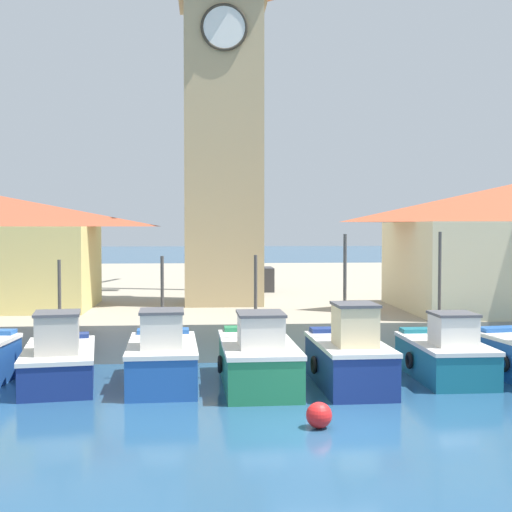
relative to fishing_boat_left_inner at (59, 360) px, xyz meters
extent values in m
plane|color=navy|center=(7.13, -5.21, -0.72)|extent=(300.00, 300.00, 0.00)
cube|color=#9E937F|center=(7.13, 22.97, -0.08)|extent=(120.00, 40.00, 1.29)
cube|color=navy|center=(-0.01, 0.08, -0.25)|extent=(2.54, 4.65, 0.94)
cube|color=navy|center=(-0.29, 2.02, 0.34)|extent=(1.71, 0.83, 0.24)
cube|color=silver|center=(-0.01, 0.08, 0.27)|extent=(2.61, 4.71, 0.12)
cube|color=#B2ADA3|center=(0.10, -0.69, 0.86)|extent=(1.34, 1.48, 1.06)
cube|color=#4C4C51|center=(0.10, -0.69, 1.43)|extent=(1.43, 1.57, 0.08)
cylinder|color=#4C4742|center=(-0.09, 0.63, 1.60)|extent=(0.10, 0.10, 2.54)
torus|color=black|center=(-1.07, 0.15, -0.25)|extent=(0.19, 0.53, 0.52)
cube|color=#2356A8|center=(2.99, -0.25, -0.16)|extent=(2.08, 4.34, 1.11)
cube|color=#2356A8|center=(2.90, 1.63, 0.51)|extent=(1.64, 0.67, 0.24)
cube|color=silver|center=(2.99, -0.25, 0.44)|extent=(2.14, 4.40, 0.12)
cube|color=beige|center=(3.02, -0.99, 0.98)|extent=(1.19, 1.33, 0.96)
cube|color=#4C4C51|center=(3.02, -0.99, 1.50)|extent=(1.28, 1.41, 0.08)
cylinder|color=#4C4742|center=(2.96, 0.28, 1.74)|extent=(0.10, 0.10, 2.48)
torus|color=black|center=(1.95, -0.08, -0.16)|extent=(0.14, 0.52, 0.52)
cube|color=#237A4C|center=(5.73, -0.48, -0.15)|extent=(2.11, 4.92, 1.15)
cube|color=#237A4C|center=(5.67, 1.71, 0.55)|extent=(1.71, 0.64, 0.24)
cube|color=silver|center=(5.73, -0.48, 0.48)|extent=(2.17, 4.98, 0.12)
cube|color=beige|center=(5.75, -1.33, 0.98)|extent=(1.23, 1.49, 0.87)
cube|color=#4C4C51|center=(5.75, -1.33, 1.45)|extent=(1.31, 1.57, 0.08)
cylinder|color=#4C4742|center=(5.71, 0.13, 1.77)|extent=(0.10, 0.10, 2.47)
torus|color=black|center=(4.64, -0.26, -0.15)|extent=(0.13, 0.52, 0.52)
cube|color=navy|center=(8.31, -0.81, -0.13)|extent=(1.91, 4.25, 1.18)
cube|color=navy|center=(8.26, 1.03, 0.58)|extent=(1.54, 0.65, 0.24)
cube|color=silver|center=(8.31, -0.81, 0.51)|extent=(1.98, 4.31, 0.12)
cube|color=beige|center=(8.34, -1.55, 1.12)|extent=(1.11, 1.29, 1.10)
cube|color=#4C4C51|center=(8.34, -1.55, 1.71)|extent=(1.19, 1.37, 0.08)
cylinder|color=#4C4742|center=(8.30, -0.29, 2.10)|extent=(0.10, 0.10, 3.06)
torus|color=black|center=(7.33, -0.63, -0.13)|extent=(0.14, 0.52, 0.52)
cube|color=#196B7F|center=(11.43, 0.07, -0.21)|extent=(1.92, 4.12, 1.01)
cube|color=#196B7F|center=(11.42, 1.87, 0.41)|extent=(1.62, 0.61, 0.24)
cube|color=silver|center=(11.43, 0.07, 0.34)|extent=(1.98, 4.18, 0.12)
cube|color=silver|center=(11.43, -0.65, 0.84)|extent=(1.15, 1.24, 0.87)
cube|color=#4C4C51|center=(11.43, -0.65, 1.31)|extent=(1.23, 1.32, 0.08)
cylinder|color=#4C4742|center=(11.42, 0.58, 2.05)|extent=(0.10, 0.10, 3.29)
torus|color=black|center=(10.40, 0.27, -0.21)|extent=(0.12, 0.52, 0.52)
cube|color=#2356A8|center=(13.60, 1.01, 0.55)|extent=(1.53, 0.82, 0.24)
torus|color=black|center=(12.92, -0.72, -0.14)|extent=(0.20, 0.53, 0.52)
cube|color=tan|center=(5.02, 9.60, 6.92)|extent=(3.23, 3.23, 12.70)
cylinder|color=white|center=(5.02, 7.93, 11.78)|extent=(1.77, 0.12, 1.77)
torus|color=#332D23|center=(5.02, 7.89, 11.78)|extent=(1.89, 0.12, 1.89)
cube|color=#353539|center=(6.68, 15.32, 1.17)|extent=(2.00, 2.00, 1.20)
cylinder|color=#4C4C51|center=(6.68, 15.32, 10.57)|extent=(0.56, 0.56, 17.62)
sphere|color=red|center=(6.78, -4.98, -0.42)|extent=(0.59, 0.59, 0.59)
camera|label=1|loc=(4.20, -20.78, 3.85)|focal=50.00mm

